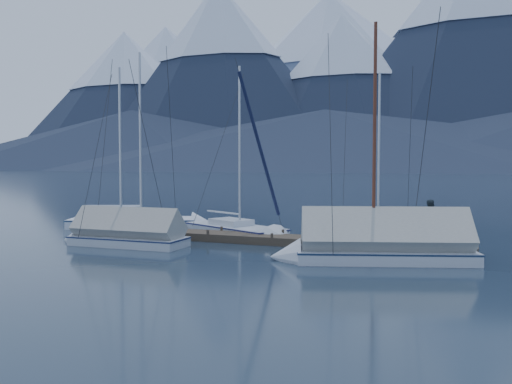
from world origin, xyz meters
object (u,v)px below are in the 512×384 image
at_px(sailboat_covered_near, 369,248).
at_px(sailboat_open_left, 151,224).
at_px(person, 431,221).
at_px(sailboat_open_mid, 246,233).
at_px(sailboat_open_right, 388,237).
at_px(sailboat_covered_far, 119,236).

bearing_deg(sailboat_covered_near, sailboat_open_left, 155.45).
bearing_deg(person, sailboat_open_mid, 103.49).
height_order(sailboat_open_left, sailboat_open_mid, sailboat_open_left).
height_order(sailboat_open_right, sailboat_covered_near, sailboat_covered_near).
relative_size(sailboat_open_mid, sailboat_covered_far, 1.09).
distance_m(sailboat_open_mid, sailboat_open_right, 6.55).
xyz_separation_m(sailboat_open_left, sailboat_open_mid, (6.12, -1.31, -0.02)).
relative_size(sailboat_open_left, sailboat_covered_near, 1.11).
height_order(sailboat_open_left, sailboat_covered_far, sailboat_open_left).
bearing_deg(sailboat_covered_far, person, 14.65).
relative_size(sailboat_open_mid, sailboat_open_right, 1.08).
relative_size(sailboat_open_left, person, 6.07).
xyz_separation_m(sailboat_open_right, sailboat_covered_near, (0.15, -5.50, 0.32)).
bearing_deg(sailboat_open_mid, sailboat_covered_near, -34.28).
xyz_separation_m(sailboat_open_mid, sailboat_covered_far, (-3.81, -4.71, 0.24)).
distance_m(sailboat_open_left, person, 14.92).
xyz_separation_m(sailboat_covered_far, person, (12.31, 3.22, 0.79)).
relative_size(sailboat_open_left, sailboat_covered_far, 1.26).
height_order(sailboat_open_right, sailboat_covered_far, sailboat_open_right).
xyz_separation_m(sailboat_open_mid, sailboat_covered_near, (6.63, -4.52, 0.30)).
bearing_deg(sailboat_open_left, sailboat_open_right, -1.45).
distance_m(sailboat_covered_near, person, 3.63).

